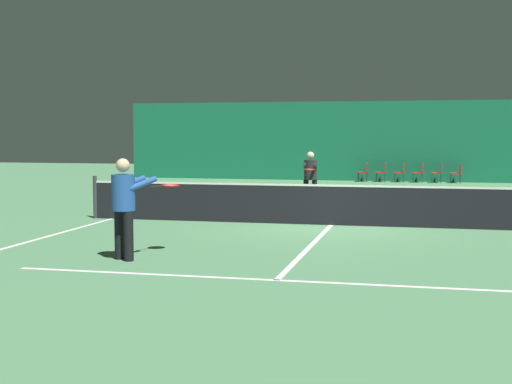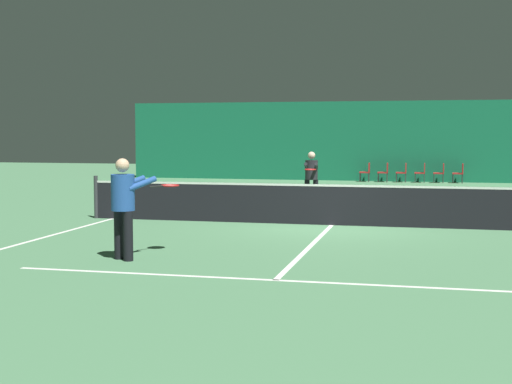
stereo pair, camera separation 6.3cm
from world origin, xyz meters
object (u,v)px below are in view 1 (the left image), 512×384
player_near (125,201)px  courtside_chair_5 (458,172)px  player_far (310,175)px  courtside_chair_2 (401,171)px  courtside_chair_4 (439,172)px  courtside_chair_3 (420,171)px  tennis_net (331,203)px  courtside_chair_1 (383,171)px  courtside_chair_0 (364,171)px

player_near → courtside_chair_5: (6.35, 20.49, -0.51)m
player_far → courtside_chair_2: player_far is taller
player_near → courtside_chair_4: bearing=15.8°
courtside_chair_3 → courtside_chair_2: bearing=-90.0°
tennis_net → courtside_chair_1: 15.18m
player_near → courtside_chair_2: size_ratio=2.04×
player_far → courtside_chair_5: player_far is taller
player_far → courtside_chair_1: 11.16m
player_near → courtside_chair_5: 21.46m
courtside_chair_5 → courtside_chair_0: bearing=-90.0°
player_near → courtside_chair_4: 21.24m
player_far → player_near: bearing=-17.1°
player_near → player_far: player_near is taller
courtside_chair_0 → courtside_chair_3: (2.37, 0.00, 0.00)m
courtside_chair_1 → courtside_chair_3: size_ratio=1.00×
courtside_chair_0 → courtside_chair_2: (1.58, 0.00, 0.00)m
courtside_chair_0 → courtside_chair_5: 3.95m
player_near → player_far: size_ratio=1.07×
player_near → courtside_chair_4: size_ratio=2.04×
tennis_net → courtside_chair_1: tennis_net is taller
courtside_chair_3 → courtside_chair_5: size_ratio=1.00×
player_near → courtside_chair_1: 20.74m
courtside_chair_0 → courtside_chair_5: same height
tennis_net → courtside_chair_1: (0.37, 15.17, -0.03)m
courtside_chair_1 → courtside_chair_4: 2.37m
player_far → courtside_chair_0: player_far is taller
player_far → courtside_chair_5: 12.00m
courtside_chair_4 → courtside_chair_2: bearing=-90.0°
player_far → courtside_chair_1: player_far is taller
tennis_net → courtside_chair_4: tennis_net is taller
player_near → player_far: 9.59m
player_near → courtside_chair_3: bearing=17.9°
courtside_chair_4 → player_near: bearing=-15.2°
tennis_net → courtside_chair_5: tennis_net is taller
tennis_net → courtside_chair_0: tennis_net is taller
player_far → courtside_chair_5: bearing=150.1°
courtside_chair_3 → courtside_chair_1: bearing=-90.0°
player_far → courtside_chair_2: (2.29, 11.05, -0.45)m
tennis_net → player_far: bearing=105.4°
player_near → courtside_chair_4: (5.56, 20.49, -0.51)m
tennis_net → courtside_chair_3: bearing=82.7°
courtside_chair_3 → tennis_net: bearing=-7.3°
courtside_chair_2 → courtside_chair_1: bearing=-90.0°
player_near → courtside_chair_2: bearing=20.0°
courtside_chair_3 → player_near: bearing=-13.1°
courtside_chair_0 → player_near: bearing=-6.7°
courtside_chair_2 → courtside_chair_5: bearing=90.0°
player_far → courtside_chair_1: bearing=165.2°
courtside_chair_0 → courtside_chair_3: same height
courtside_chair_0 → courtside_chair_1: size_ratio=1.00×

